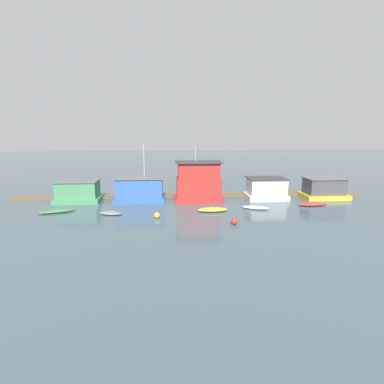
{
  "coord_description": "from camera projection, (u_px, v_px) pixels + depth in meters",
  "views": [
    {
      "loc": [
        -2.97,
        -40.78,
        9.8
      ],
      "look_at": [
        0.0,
        -1.0,
        1.4
      ],
      "focal_mm": 28.0,
      "sensor_mm": 36.0,
      "label": 1
    }
  ],
  "objects": [
    {
      "name": "ground_plane",
      "position": [
        191.0,
        200.0,
        42.03
      ],
      "size": [
        200.0,
        200.0,
        0.0
      ],
      "primitive_type": "plane",
      "color": "#475B66"
    },
    {
      "name": "dock_walkway",
      "position": [
        190.0,
        195.0,
        44.63
      ],
      "size": [
        51.0,
        2.15,
        0.3
      ],
      "primitive_type": "cube",
      "color": "brown",
      "rests_on": "ground_plane"
    },
    {
      "name": "houseboat_green",
      "position": [
        78.0,
        192.0,
        40.95
      ],
      "size": [
        6.06,
        3.89,
        2.96
      ],
      "color": "#4C9360",
      "rests_on": "ground_plane"
    },
    {
      "name": "houseboat_blue",
      "position": [
        140.0,
        190.0,
        40.9
      ],
      "size": [
        6.85,
        3.38,
        7.83
      ],
      "color": "#3866B7",
      "rests_on": "ground_plane"
    },
    {
      "name": "houseboat_red",
      "position": [
        199.0,
        182.0,
        41.49
      ],
      "size": [
        6.65,
        4.11,
        7.63
      ],
      "color": "red",
      "rests_on": "ground_plane"
    },
    {
      "name": "houseboat_white",
      "position": [
        266.0,
        189.0,
        42.64
      ],
      "size": [
        5.62,
        4.05,
        3.05
      ],
      "color": "white",
      "rests_on": "ground_plane"
    },
    {
      "name": "houseboat_yellow",
      "position": [
        324.0,
        189.0,
        43.28
      ],
      "size": [
        6.24,
        4.19,
        2.97
      ],
      "color": "gold",
      "rests_on": "ground_plane"
    },
    {
      "name": "dinghy_green",
      "position": [
        57.0,
        211.0,
        35.76
      ],
      "size": [
        4.31,
        2.47,
        0.38
      ],
      "color": "#47844C",
      "rests_on": "ground_plane"
    },
    {
      "name": "dinghy_grey",
      "position": [
        110.0,
        213.0,
        35.0
      ],
      "size": [
        3.06,
        2.15,
        0.36
      ],
      "color": "gray",
      "rests_on": "ground_plane"
    },
    {
      "name": "dinghy_yellow",
      "position": [
        213.0,
        210.0,
        36.29
      ],
      "size": [
        3.72,
        1.63,
        0.46
      ],
      "color": "yellow",
      "rests_on": "ground_plane"
    },
    {
      "name": "dinghy_white",
      "position": [
        256.0,
        208.0,
        37.42
      ],
      "size": [
        3.55,
        2.31,
        0.37
      ],
      "color": "white",
      "rests_on": "ground_plane"
    },
    {
      "name": "dinghy_red",
      "position": [
        313.0,
        204.0,
        39.04
      ],
      "size": [
        3.99,
        1.44,
        0.43
      ],
      "color": "red",
      "rests_on": "ground_plane"
    },
    {
      "name": "buoy_yellow",
      "position": [
        157.0,
        215.0,
        33.58
      ],
      "size": [
        0.66,
        0.66,
        0.66
      ],
      "primitive_type": "sphere",
      "color": "yellow",
      "rests_on": "ground_plane"
    },
    {
      "name": "buoy_red",
      "position": [
        234.0,
        221.0,
        31.31
      ],
      "size": [
        0.69,
        0.69,
        0.69
      ],
      "primitive_type": "sphere",
      "color": "red",
      "rests_on": "ground_plane"
    }
  ]
}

